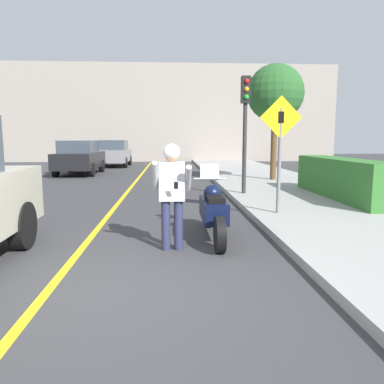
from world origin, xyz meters
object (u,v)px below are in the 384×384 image
at_px(traffic_light, 245,112).
at_px(parked_car_grey, 114,153).
at_px(motorcycle, 213,211).
at_px(parked_car_black, 80,157).
at_px(street_tree, 275,94).
at_px(person_biker, 172,186).
at_px(crossing_sign, 280,143).

height_order(traffic_light, parked_car_grey, traffic_light).
distance_m(traffic_light, parked_car_grey, 14.76).
distance_m(motorcycle, parked_car_black, 13.59).
bearing_deg(parked_car_grey, street_tree, -51.52).
xyz_separation_m(traffic_light, street_tree, (1.93, 3.79, 0.99)).
bearing_deg(parked_car_grey, person_biker, -79.11).
bearing_deg(street_tree, person_biker, -114.55).
relative_size(crossing_sign, traffic_light, 0.74).
distance_m(traffic_light, parked_car_black, 10.56).
xyz_separation_m(motorcycle, person_biker, (-0.73, -0.68, 0.53)).
bearing_deg(street_tree, parked_car_grey, 128.48).
height_order(crossing_sign, parked_car_grey, crossing_sign).
distance_m(motorcycle, parked_car_grey, 18.52).
height_order(motorcycle, street_tree, street_tree).
relative_size(motorcycle, person_biker, 1.38).
bearing_deg(parked_car_black, parked_car_grey, 80.49).
bearing_deg(traffic_light, motorcycle, -107.73).
distance_m(person_biker, parked_car_black, 13.96).
xyz_separation_m(person_biker, street_tree, (4.11, 8.99, 2.49)).
bearing_deg(traffic_light, person_biker, -112.68).
relative_size(street_tree, parked_car_grey, 1.07).
bearing_deg(person_biker, street_tree, 65.45).
bearing_deg(crossing_sign, parked_car_black, 121.78).
distance_m(parked_car_black, parked_car_grey, 5.55).
relative_size(person_biker, parked_car_black, 0.40).
distance_m(crossing_sign, parked_car_grey, 17.57).
height_order(person_biker, parked_car_grey, parked_car_grey).
bearing_deg(parked_car_black, crossing_sign, -58.22).
distance_m(motorcycle, person_biker, 1.13).
bearing_deg(street_tree, crossing_sign, -104.62).
distance_m(traffic_light, street_tree, 4.36).
bearing_deg(person_biker, motorcycle, 43.07).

